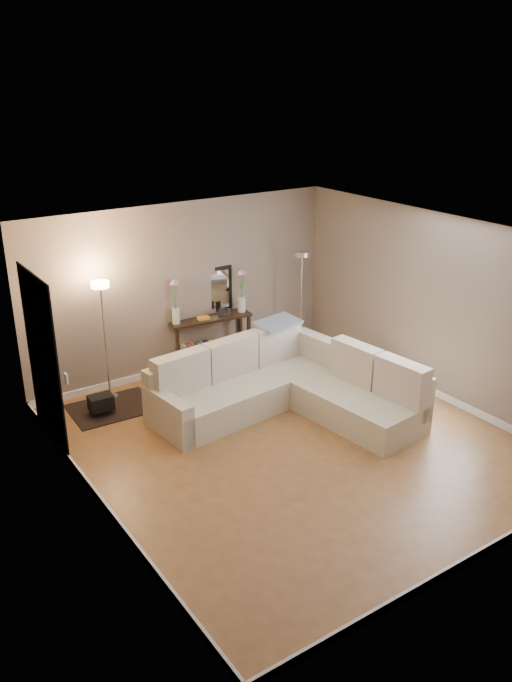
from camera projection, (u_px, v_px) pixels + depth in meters
floor at (291, 442)px, 8.36m from camera, size 5.00×5.50×0.01m
ceiling at (296, 238)px, 7.38m from camera, size 5.00×5.50×0.01m
wall_back at (183, 288)px, 9.99m from camera, size 5.00×0.02×2.60m
wall_front at (486, 447)px, 5.75m from camera, size 5.00×0.02×2.60m
wall_left at (91, 400)px, 6.57m from camera, size 0.02×5.50×2.60m
wall_right at (439, 308)px, 9.17m from camera, size 0.02×5.50×2.60m
baseboard_back at (187, 365)px, 10.44m from camera, size 5.00×0.03×0.10m
baseboard_front at (466, 561)px, 6.24m from camera, size 5.00×0.03×0.10m
baseboard_left at (104, 505)px, 7.05m from camera, size 0.03×5.50×0.10m
baseboard_right at (429, 389)px, 9.63m from camera, size 0.03×5.50×0.10m
doorway at (43, 361)px, 7.97m from camera, size 0.02×1.20×2.20m
switch_plate at (66, 378)px, 7.28m from camera, size 0.02×0.08×0.12m
sectional_sofa at (284, 386)px, 9.04m from camera, size 2.96×2.67×0.95m
throw_blanket at (277, 323)px, 9.57m from camera, size 0.74×0.50×0.09m
console_table at (206, 339)px, 10.35m from camera, size 1.34×0.48×0.81m
leaning_mirror at (205, 291)px, 10.25m from camera, size 0.93×0.13×0.73m
table_decor at (211, 316)px, 10.21m from camera, size 0.56×0.14×0.13m
flower_vase_left at (175, 305)px, 9.90m from camera, size 0.15×0.13×0.69m
flower_vase_right at (242, 294)px, 10.39m from camera, size 0.15×0.13×0.69m
floor_lamp_lit at (103, 318)px, 9.04m from camera, size 0.25×0.25×1.72m
floor_lamp_unlit at (301, 282)px, 10.55m from camera, size 0.29×0.29×1.73m
charcoal_rug at (112, 408)px, 9.19m from camera, size 1.16×0.89×0.01m
black_bag at (101, 403)px, 8.97m from camera, size 0.33×0.24×0.21m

